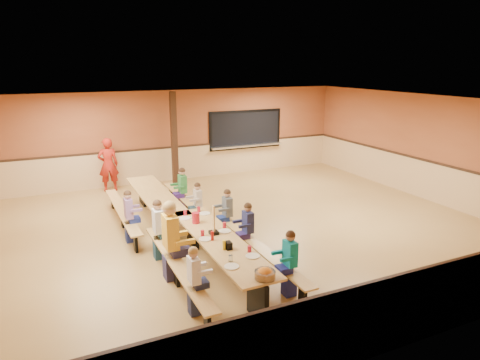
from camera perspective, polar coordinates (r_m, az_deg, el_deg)
name	(u,v)px	position (r m, az deg, el deg)	size (l,w,h in m)	color
ground	(237,229)	(10.34, -0.43, -6.53)	(12.00, 12.00, 0.00)	olive
room_envelope	(237,202)	(10.10, -0.44, -2.90)	(12.04, 10.04, 3.02)	brown
kitchen_pass_through	(246,131)	(15.37, 0.76, 6.52)	(2.78, 0.28, 1.38)	black
structural_post	(174,139)	(13.87, -8.77, 5.42)	(0.18, 0.18, 3.00)	black
cafeteria_table_main	(219,250)	(7.99, -2.77, -9.31)	(1.91, 3.70, 0.74)	tan
cafeteria_table_second	(155,202)	(10.81, -11.21, -2.88)	(1.91, 3.70, 0.74)	tan
seated_child_white_left	(194,281)	(6.89, -6.12, -13.30)	(0.33, 0.27, 1.13)	white
seated_adult_yellow	(171,241)	(7.92, -9.19, -8.06)	(0.50, 0.41, 1.47)	yellow
seated_child_grey_left	(158,230)	(8.79, -10.82, -6.56)	(0.38, 0.31, 1.23)	silver
seated_child_teal_right	(290,264)	(7.40, 6.64, -11.04)	(0.35, 0.28, 1.16)	#0D8594
seated_child_navy_right	(248,231)	(8.69, 1.05, -6.80)	(0.34, 0.28, 1.16)	navy
seated_child_char_right	(227,215)	(9.59, -1.69, -4.65)	(0.34, 0.28, 1.15)	#52585D
seated_child_purple_sec	(129,217)	(9.75, -14.57, -4.77)	(0.35, 0.29, 1.17)	#896394
seated_child_green_sec	(183,191)	(11.34, -7.64, -1.44)	(0.37, 0.30, 1.21)	#317E3A
seated_child_tan_sec	(198,206)	(10.27, -5.63, -3.45)	(0.32, 0.26, 1.12)	#C3B29C
standing_woman	(108,165)	(13.73, -17.16, 1.97)	(0.61, 0.40, 1.67)	#A31E12
punch_pitcher	(196,218)	(8.66, -5.91, -5.04)	(0.16, 0.16, 0.22)	#B31728
chip_bowl	(265,274)	(6.55, 3.35, -12.38)	(0.32, 0.32, 0.15)	orange
napkin_dispenser	(228,245)	(7.49, -1.55, -8.70)	(0.10, 0.14, 0.13)	black
condiment_mustard	(224,245)	(7.45, -2.15, -8.66)	(0.06, 0.06, 0.17)	yellow
condiment_ketchup	(212,236)	(7.84, -3.71, -7.42)	(0.06, 0.06, 0.17)	#B2140F
table_paddle	(214,227)	(8.08, -3.53, -6.32)	(0.16, 0.16, 0.56)	black
place_settings	(219,236)	(7.88, -2.79, -7.53)	(0.65, 3.30, 0.11)	beige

